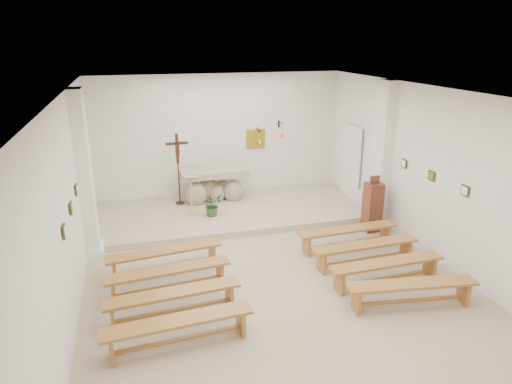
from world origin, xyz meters
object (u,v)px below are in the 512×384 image
object	(u,v)px
crucifix_stand	(178,164)
bench_left_third	(173,298)
lectern	(191,195)
bench_left_front	(164,255)
bench_right_front	(347,233)
bench_right_third	(387,267)
bench_right_fourth	(412,289)
bench_left_fourth	(179,326)
donation_pedestal	(372,207)
altar	(214,187)
bench_left_second	(168,275)
bench_right_second	(365,249)

from	to	relation	value
crucifix_stand	bench_left_third	bearing A→B (deg)	-100.66
lectern	bench_left_front	xyz separation A→B (m)	(-0.90, -2.58, -0.31)
crucifix_stand	bench_right_front	bearing A→B (deg)	-49.61
bench_left_front	bench_right_third	size ratio (longest dim) A/B	1.01
bench_right_fourth	crucifix_stand	bearing A→B (deg)	126.73
bench_left_third	bench_left_fourth	bearing A→B (deg)	-94.99
donation_pedestal	bench_left_front	world-z (taller)	donation_pedestal
altar	bench_left_second	world-z (taller)	altar
bench_right_third	bench_left_front	bearing A→B (deg)	156.07
bench_left_second	bench_right_fourth	distance (m)	4.26
donation_pedestal	bench_right_front	bearing A→B (deg)	-145.66
bench_right_fourth	bench_right_third	bearing A→B (deg)	97.84
bench_right_front	bench_left_second	distance (m)	4.03
bench_right_front	bench_left_second	size ratio (longest dim) A/B	1.00
bench_left_second	donation_pedestal	bearing A→B (deg)	11.51
altar	bench_right_third	distance (m)	5.60
crucifix_stand	bench_left_fourth	xyz separation A→B (m)	(-0.70, -5.87, -0.90)
crucifix_stand	bench_left_fourth	distance (m)	5.98
bench_left_second	bench_right_third	bearing A→B (deg)	-17.42
lectern	crucifix_stand	size ratio (longest dim) A/B	0.55
lectern	bench_left_second	size ratio (longest dim) A/B	0.46
bench_right_front	bench_left_third	bearing A→B (deg)	-160.31
lectern	donation_pedestal	world-z (taller)	donation_pedestal
bench_right_fourth	bench_left_second	bearing A→B (deg)	165.64
bench_right_front	bench_right_third	bearing A→B (deg)	-92.51
bench_right_front	altar	bearing A→B (deg)	120.73
bench_right_front	bench_left_second	xyz separation A→B (m)	(-3.94, -0.80, 0.00)
crucifix_stand	bench_right_second	size ratio (longest dim) A/B	0.85
crucifix_stand	bench_left_third	world-z (taller)	crucifix_stand
lectern	donation_pedestal	xyz separation A→B (m)	(4.04, -1.84, -0.06)
bench_left_front	bench_left_fourth	size ratio (longest dim) A/B	1.00
crucifix_stand	bench_left_fourth	size ratio (longest dim) A/B	0.85
bench_left_second	bench_left_fourth	xyz separation A→B (m)	(0.00, -1.61, 0.00)
bench_left_second	bench_left_fourth	distance (m)	1.61
bench_left_front	bench_right_fourth	bearing A→B (deg)	-38.33
bench_right_second	bench_left_third	size ratio (longest dim) A/B	1.00
bench_right_second	bench_left_third	world-z (taller)	same
altar	bench_right_fourth	size ratio (longest dim) A/B	0.81
altar	bench_left_front	xyz separation A→B (m)	(-1.65, -3.50, -0.16)
bench_left_front	bench_right_second	world-z (taller)	same
bench_left_front	bench_left_third	bearing A→B (deg)	-96.86
lectern	bench_left_third	world-z (taller)	lectern
bench_left_front	bench_left_third	world-z (taller)	same
crucifix_stand	bench_left_second	xyz separation A→B (m)	(-0.70, -4.26, -0.90)
altar	bench_right_second	bearing A→B (deg)	-62.63
bench_left_fourth	donation_pedestal	bearing A→B (deg)	28.32
bench_left_front	bench_right_fourth	world-z (taller)	same
bench_left_third	bench_right_third	distance (m)	3.94
crucifix_stand	donation_pedestal	xyz separation A→B (m)	(4.24, -2.71, -0.65)
bench_right_third	lectern	bearing A→B (deg)	124.20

